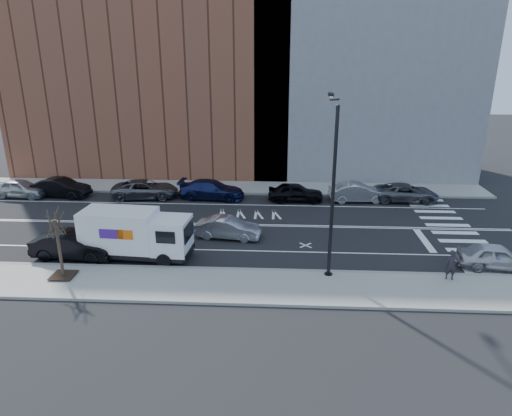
# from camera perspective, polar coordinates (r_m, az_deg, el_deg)

# --- Properties ---
(ground) EXTENTS (120.00, 120.00, 0.00)m
(ground) POSITION_cam_1_polar(r_m,az_deg,el_deg) (31.83, -4.93, -2.04)
(ground) COLOR black
(ground) RESTS_ON ground
(sidewalk_near) EXTENTS (44.00, 3.60, 0.15)m
(sidewalk_near) POSITION_cam_1_polar(r_m,az_deg,el_deg) (23.91, -7.82, -9.49)
(sidewalk_near) COLOR gray
(sidewalk_near) RESTS_ON ground
(sidewalk_far) EXTENTS (44.00, 3.60, 0.15)m
(sidewalk_far) POSITION_cam_1_polar(r_m,az_deg,el_deg) (40.07, -3.24, 2.59)
(sidewalk_far) COLOR gray
(sidewalk_far) RESTS_ON ground
(curb_near) EXTENTS (44.00, 0.25, 0.17)m
(curb_near) POSITION_cam_1_polar(r_m,az_deg,el_deg) (25.47, -7.08, -7.54)
(curb_near) COLOR gray
(curb_near) RESTS_ON ground
(curb_far) EXTENTS (44.00, 0.25, 0.17)m
(curb_far) POSITION_cam_1_polar(r_m,az_deg,el_deg) (38.36, -3.52, 1.84)
(curb_far) COLOR gray
(curb_far) RESTS_ON ground
(crosswalk) EXTENTS (3.00, 14.00, 0.01)m
(crosswalk) POSITION_cam_1_polar(r_m,az_deg,el_deg) (33.62, 23.22, -2.41)
(crosswalk) COLOR white
(crosswalk) RESTS_ON ground
(road_markings) EXTENTS (40.00, 8.60, 0.01)m
(road_markings) POSITION_cam_1_polar(r_m,az_deg,el_deg) (31.82, -4.93, -2.04)
(road_markings) COLOR white
(road_markings) RESTS_ON ground
(bldg_brick) EXTENTS (26.00, 10.00, 22.00)m
(bldg_brick) POSITION_cam_1_polar(r_m,az_deg,el_deg) (46.64, -12.88, 18.12)
(bldg_brick) COLOR brown
(bldg_brick) RESTS_ON ground
(bldg_concrete) EXTENTS (20.00, 10.00, 26.00)m
(bldg_concrete) POSITION_cam_1_polar(r_m,az_deg,el_deg) (45.66, 13.65, 20.57)
(bldg_concrete) COLOR slate
(bldg_concrete) RESTS_ON ground
(streetlight) EXTENTS (0.44, 4.02, 9.34)m
(streetlight) POSITION_cam_1_polar(r_m,az_deg,el_deg) (23.50, 9.53, 3.12)
(streetlight) COLOR black
(streetlight) RESTS_ON ground
(street_tree) EXTENTS (1.20, 1.20, 3.75)m
(street_tree) POSITION_cam_1_polar(r_m,az_deg,el_deg) (25.85, -23.29, -5.30)
(street_tree) COLOR black
(street_tree) RESTS_ON ground
(fedex_van) EXTENTS (6.44, 2.63, 2.88)m
(fedex_van) POSITION_cam_1_polar(r_m,az_deg,el_deg) (27.05, -14.86, -3.12)
(fedex_van) COLOR black
(fedex_van) RESTS_ON ground
(far_parked_a) EXTENTS (4.54, 2.19, 1.50)m
(far_parked_a) POSITION_cam_1_polar(r_m,az_deg,el_deg) (42.08, -27.34, 2.20)
(far_parked_a) COLOR #B0B1B5
(far_parked_a) RESTS_ON ground
(far_parked_b) EXTENTS (4.84, 2.24, 1.54)m
(far_parked_b) POSITION_cam_1_polar(r_m,az_deg,el_deg) (40.77, -23.14, 2.36)
(far_parked_b) COLOR black
(far_parked_b) RESTS_ON ground
(far_parked_c) EXTENTS (5.50, 2.99, 1.46)m
(far_parked_c) POSITION_cam_1_polar(r_m,az_deg,el_deg) (38.27, -13.68, 2.30)
(far_parked_c) COLOR #56585E
(far_parked_c) RESTS_ON ground
(far_parked_d) EXTENTS (5.42, 2.53, 1.53)m
(far_parked_d) POSITION_cam_1_polar(r_m,az_deg,el_deg) (37.15, -5.56, 2.31)
(far_parked_d) COLOR #151D4C
(far_parked_d) RESTS_ON ground
(far_parked_e) EXTENTS (4.37, 1.78, 1.48)m
(far_parked_e) POSITION_cam_1_polar(r_m,az_deg,el_deg) (36.48, 4.96, 1.97)
(far_parked_e) COLOR black
(far_parked_e) RESTS_ON ground
(far_parked_f) EXTENTS (4.66, 1.89, 1.51)m
(far_parked_f) POSITION_cam_1_polar(r_m,az_deg,el_deg) (37.16, 12.61, 1.91)
(far_parked_f) COLOR #9FA0A4
(far_parked_f) RESTS_ON ground
(far_parked_g) EXTENTS (5.16, 2.54, 1.41)m
(far_parked_g) POSITION_cam_1_polar(r_m,az_deg,el_deg) (38.28, 18.22, 1.83)
(far_parked_g) COLOR #505258
(far_parked_g) RESTS_ON ground
(driving_sedan) EXTENTS (4.29, 1.95, 1.36)m
(driving_sedan) POSITION_cam_1_polar(r_m,az_deg,el_deg) (29.29, -3.51, -2.49)
(driving_sedan) COLOR #ABABB0
(driving_sedan) RESTS_ON ground
(near_parked_rear_a) EXTENTS (4.90, 2.03, 1.58)m
(near_parked_rear_a) POSITION_cam_1_polar(r_m,az_deg,el_deg) (28.44, -21.81, -4.35)
(near_parked_rear_a) COLOR black
(near_parked_rear_a) RESTS_ON ground
(near_parked_front) EXTENTS (4.29, 2.13, 1.41)m
(near_parked_front) POSITION_cam_1_polar(r_m,az_deg,el_deg) (28.49, 27.89, -5.41)
(near_parked_front) COLOR #BBBBC0
(near_parked_front) RESTS_ON ground
(pedestrian) EXTENTS (0.64, 0.48, 1.60)m
(pedestrian) POSITION_cam_1_polar(r_m,az_deg,el_deg) (25.79, 23.24, -6.57)
(pedestrian) COLOR #262329
(pedestrian) RESTS_ON sidewalk_near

